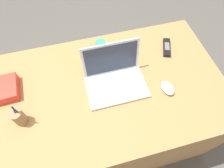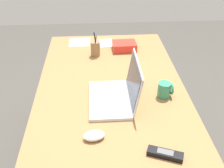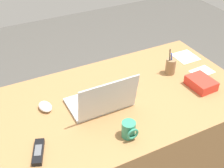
{
  "view_description": "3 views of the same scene",
  "coord_description": "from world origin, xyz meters",
  "px_view_note": "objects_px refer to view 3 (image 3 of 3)",
  "views": [
    {
      "loc": [
        -0.06,
        -0.58,
        1.73
      ],
      "look_at": [
        0.08,
        -0.04,
        0.83
      ],
      "focal_mm": 31.18,
      "sensor_mm": 36.0,
      "label": 1
    },
    {
      "loc": [
        1.33,
        -0.08,
        1.64
      ],
      "look_at": [
        0.05,
        0.0,
        0.81
      ],
      "focal_mm": 44.91,
      "sensor_mm": 36.0,
      "label": 2
    },
    {
      "loc": [
        0.65,
        1.19,
        1.82
      ],
      "look_at": [
        0.01,
        -0.05,
        0.82
      ],
      "focal_mm": 48.13,
      "sensor_mm": 36.0,
      "label": 3
    }
  ],
  "objects_px": {
    "coffee_mug_white": "(129,130)",
    "laptop": "(102,101)",
    "computer_mouse": "(45,107)",
    "cordless_phone": "(38,152)",
    "snack_bag": "(201,83)",
    "pen_holder": "(171,66)"
  },
  "relations": [
    {
      "from": "pen_holder",
      "to": "laptop",
      "type": "bearing_deg",
      "value": 11.34
    },
    {
      "from": "computer_mouse",
      "to": "pen_holder",
      "type": "distance_m",
      "value": 0.83
    },
    {
      "from": "coffee_mug_white",
      "to": "laptop",
      "type": "bearing_deg",
      "value": -85.16
    },
    {
      "from": "computer_mouse",
      "to": "laptop",
      "type": "bearing_deg",
      "value": 146.43
    },
    {
      "from": "laptop",
      "to": "pen_holder",
      "type": "distance_m",
      "value": 0.55
    },
    {
      "from": "coffee_mug_white",
      "to": "snack_bag",
      "type": "xyz_separation_m",
      "value": [
        -0.6,
        -0.16,
        -0.01
      ]
    },
    {
      "from": "coffee_mug_white",
      "to": "pen_holder",
      "type": "xyz_separation_m",
      "value": [
        -0.52,
        -0.37,
        0.01
      ]
    },
    {
      "from": "computer_mouse",
      "to": "cordless_phone",
      "type": "relative_size",
      "value": 0.63
    },
    {
      "from": "coffee_mug_white",
      "to": "pen_holder",
      "type": "height_order",
      "value": "pen_holder"
    },
    {
      "from": "laptop",
      "to": "pen_holder",
      "type": "height_order",
      "value": "laptop"
    },
    {
      "from": "cordless_phone",
      "to": "snack_bag",
      "type": "bearing_deg",
      "value": -176.18
    },
    {
      "from": "pen_holder",
      "to": "snack_bag",
      "type": "bearing_deg",
      "value": 109.77
    },
    {
      "from": "laptop",
      "to": "snack_bag",
      "type": "bearing_deg",
      "value": 170.68
    },
    {
      "from": "coffee_mug_white",
      "to": "snack_bag",
      "type": "relative_size",
      "value": 0.52
    },
    {
      "from": "laptop",
      "to": "snack_bag",
      "type": "height_order",
      "value": "laptop"
    },
    {
      "from": "snack_bag",
      "to": "computer_mouse",
      "type": "bearing_deg",
      "value": -14.28
    },
    {
      "from": "computer_mouse",
      "to": "pen_holder",
      "type": "xyz_separation_m",
      "value": [
        -0.83,
        0.02,
        0.03
      ]
    },
    {
      "from": "laptop",
      "to": "coffee_mug_white",
      "type": "relative_size",
      "value": 4.02
    },
    {
      "from": "laptop",
      "to": "snack_bag",
      "type": "relative_size",
      "value": 2.08
    },
    {
      "from": "cordless_phone",
      "to": "snack_bag",
      "type": "relative_size",
      "value": 0.94
    },
    {
      "from": "computer_mouse",
      "to": "cordless_phone",
      "type": "height_order",
      "value": "computer_mouse"
    },
    {
      "from": "coffee_mug_white",
      "to": "cordless_phone",
      "type": "relative_size",
      "value": 0.55
    }
  ]
}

